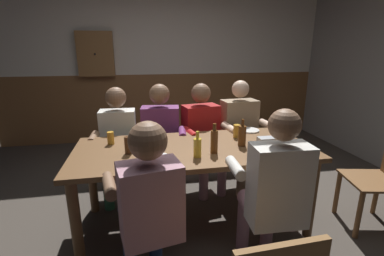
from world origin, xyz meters
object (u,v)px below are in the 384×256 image
object	(u,v)px
person_5	(273,188)
person_0	(118,138)
person_3	(241,129)
chair_empty_near_right	(383,178)
person_2	(203,132)
person_4	(148,202)
bottle_0	(242,135)
pint_glass_3	(149,129)
pint_glass_1	(128,145)
person_1	(160,134)
plate_1	(155,158)
pint_glass_2	(111,138)
wall_dart_cabinet	(96,54)
pint_glass_0	(141,138)
bottle_2	(197,147)
dining_table	(194,157)
plate_0	(249,130)
table_candle	(139,150)
condiment_caddy	(266,140)
bottle_1	(214,141)
pint_glass_4	(237,131)

from	to	relation	value
person_5	person_0	bearing A→B (deg)	131.83
person_3	chair_empty_near_right	world-z (taller)	person_3
person_2	person_4	size ratio (longest dim) A/B	1.01
bottle_0	pint_glass_3	size ratio (longest dim) A/B	1.61
person_0	pint_glass_1	distance (m)	0.75
person_1	plate_1	bearing A→B (deg)	89.92
pint_glass_2	wall_dart_cabinet	xyz separation A→B (m)	(-0.38, 2.33, 0.69)
person_0	pint_glass_0	bearing A→B (deg)	116.12
pint_glass_0	wall_dart_cabinet	world-z (taller)	wall_dart_cabinet
person_1	bottle_2	world-z (taller)	person_1
dining_table	bottle_0	distance (m)	0.47
plate_0	plate_1	size ratio (longest dim) A/B	0.87
table_candle	plate_0	xyz separation A→B (m)	(1.13, 0.45, -0.03)
person_1	person_0	bearing A→B (deg)	8.91
bottle_2	wall_dart_cabinet	bearing A→B (deg)	111.32
person_4	pint_glass_3	world-z (taller)	person_4
person_2	wall_dart_cabinet	xyz separation A→B (m)	(-1.34, 1.87, 0.82)
plate_1	condiment_caddy	bearing A→B (deg)	11.38
bottle_2	pint_glass_2	bearing A→B (deg)	147.44
pint_glass_3	wall_dart_cabinet	distance (m)	2.39
bottle_1	person_3	bearing A→B (deg)	56.69
pint_glass_4	wall_dart_cabinet	bearing A→B (deg)	123.46
person_3	bottle_0	distance (m)	0.79
pint_glass_1	person_3	bearing A→B (deg)	30.39
bottle_2	pint_glass_3	size ratio (longest dim) A/B	1.41
bottle_0	wall_dart_cabinet	size ratio (longest dim) A/B	0.34
person_4	table_candle	world-z (taller)	person_4
plate_1	pint_glass_4	size ratio (longest dim) A/B	1.89
person_4	pint_glass_1	distance (m)	0.66
person_0	dining_table	bearing A→B (deg)	137.16
plate_0	person_0	bearing A→B (deg)	167.39
condiment_caddy	pint_glass_4	xyz separation A→B (m)	(-0.21, 0.20, 0.04)
person_0	person_2	world-z (taller)	person_2
chair_empty_near_right	pint_glass_1	size ratio (longest dim) A/B	6.19
dining_table	pint_glass_3	size ratio (longest dim) A/B	13.66
person_4	bottle_1	world-z (taller)	person_4
table_candle	plate_0	size ratio (longest dim) A/B	0.39
bottle_0	pint_glass_0	world-z (taller)	bottle_0
table_candle	wall_dart_cabinet	world-z (taller)	wall_dart_cabinet
plate_1	bottle_2	world-z (taller)	bottle_2
dining_table	bottle_0	xyz separation A→B (m)	(0.42, -0.04, 0.19)
plate_0	bottle_2	world-z (taller)	bottle_2
person_0	person_1	size ratio (longest dim) A/B	0.98
bottle_1	pint_glass_2	distance (m)	0.94
person_0	pint_glass_3	bearing A→B (deg)	137.93
plate_1	bottle_0	world-z (taller)	bottle_0
person_4	plate_0	size ratio (longest dim) A/B	5.82
person_0	bottle_0	distance (m)	1.34
pint_glass_1	chair_empty_near_right	bearing A→B (deg)	-7.83
table_candle	person_0	bearing A→B (deg)	106.46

